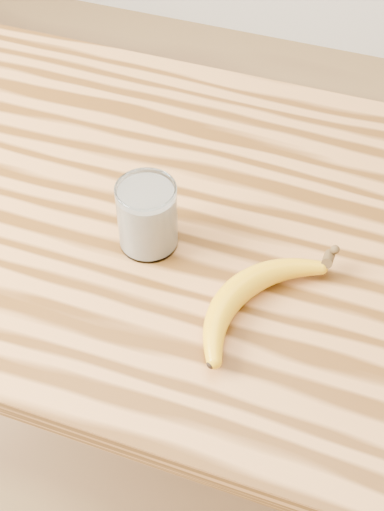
% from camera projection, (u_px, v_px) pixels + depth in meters
% --- Properties ---
extents(table, '(1.20, 0.80, 0.90)m').
position_uv_depth(table, '(137.00, 253.00, 1.25)').
color(table, '#B4743A').
rests_on(table, ground).
extents(smoothie_glass, '(0.09, 0.09, 0.11)m').
position_uv_depth(smoothie_glass, '(147.00, 217.00, 1.05)').
color(smoothie_glass, white).
rests_on(smoothie_glass, table).
extents(banana, '(0.25, 0.36, 0.04)m').
position_uv_depth(banana, '(239.00, 289.00, 1.01)').
color(banana, orange).
rests_on(banana, table).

